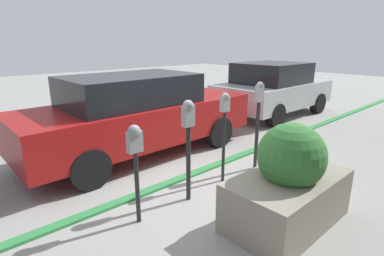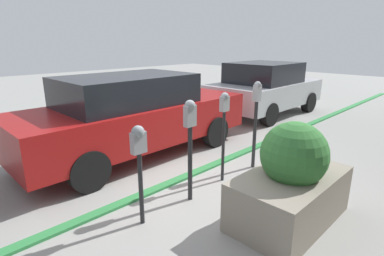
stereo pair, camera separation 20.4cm
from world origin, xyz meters
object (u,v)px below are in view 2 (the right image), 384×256
Objects in this scene: parking_meter_second at (190,132)px; planter_box at (291,182)px; parked_car_middle at (134,114)px; parked_car_rear at (265,88)px; parking_meter_middle at (224,119)px; parking_meter_fourth at (256,112)px; parking_meter_nearest at (139,152)px.

planter_box is (0.54, -1.28, -0.51)m from parking_meter_second.
parked_car_middle reaches higher than parked_car_rear.
parking_meter_second is 0.38× the size of parked_car_rear.
parking_meter_middle is 0.31× the size of parked_car_middle.
parking_meter_fourth is 0.97× the size of planter_box.
parking_meter_nearest is 0.87× the size of parking_meter_middle.
parking_meter_middle is at bearing 176.71° from parking_meter_fourth.
parked_car_middle is at bearing 90.48° from planter_box.
parked_car_middle reaches higher than planter_box.
parked_car_middle is at bearing -178.76° from parked_car_rear.
planter_box is 3.42m from parked_car_middle.
parking_meter_middle reaches higher than parking_meter_nearest.
parking_meter_fourth is at bearing -3.29° from parking_meter_middle.
planter_box is at bearing -90.03° from parked_car_middle.
parked_car_middle is at bearing 98.90° from parking_meter_middle.
parking_meter_middle is (1.69, 0.07, 0.10)m from parking_meter_nearest.
parked_car_rear is (4.75, 2.20, -0.23)m from parking_meter_middle.
parking_meter_fourth is at bearing 0.87° from parking_meter_second.
parking_meter_second is 1.00× the size of parking_meter_middle.
parking_meter_nearest is 0.82× the size of parking_meter_fourth.
parking_meter_fourth is 0.40× the size of parked_car_rear.
parked_car_rear reaches higher than parking_meter_second.
parking_meter_second is at bearing -179.13° from parking_meter_fourth.
parking_meter_nearest is 0.27× the size of parked_car_middle.
parking_meter_second is (0.86, -0.00, 0.07)m from parking_meter_nearest.
parking_meter_nearest is 1.95m from planter_box.
parking_meter_fourth is at bearing -150.61° from parked_car_rear.
parking_meter_middle is at bearing -81.61° from parked_car_middle.
parking_meter_nearest is at bearing -177.60° from parking_meter_middle.
parking_meter_middle is at bearing 77.83° from planter_box.
parking_meter_nearest is 6.84m from parked_car_rear.
parked_car_middle is (-1.15, 2.10, -0.20)m from parking_meter_fourth.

